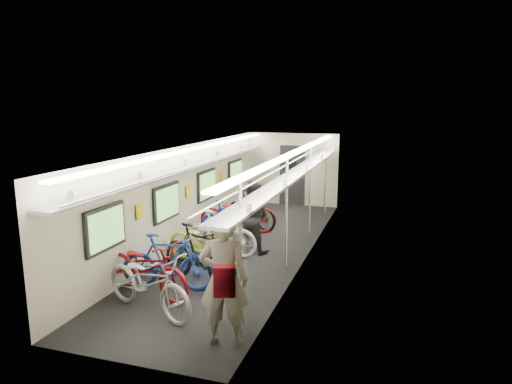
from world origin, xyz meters
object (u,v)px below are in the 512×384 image
Objects in this scene: bicycle_0 at (148,282)px; passenger_near at (224,279)px; bicycle_1 at (168,262)px; passenger_mid at (253,217)px; backpack at (224,281)px.

passenger_near reaches higher than bicycle_0.
bicycle_1 is 2.68m from passenger_mid.
passenger_mid reaches higher than backpack.
backpack is (0.31, -0.75, 0.31)m from passenger_near.
passenger_mid is (-0.87, 4.00, -0.14)m from passenger_near.
passenger_mid reaches higher than bicycle_1.
bicycle_0 is 2.35m from backpack.
backpack is at bearing 100.72° from passenger_near.
bicycle_0 is at bearing -30.25° from passenger_near.
bicycle_0 is 0.96m from bicycle_1.
bicycle_1 is (-0.15, 0.95, 0.00)m from bicycle_0.
passenger_mid reaches higher than bicycle_0.
backpack is at bearing 112.98° from passenger_mid.
bicycle_0 is 1.05× the size of passenger_near.
backpack is at bearing -103.41° from bicycle_0.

